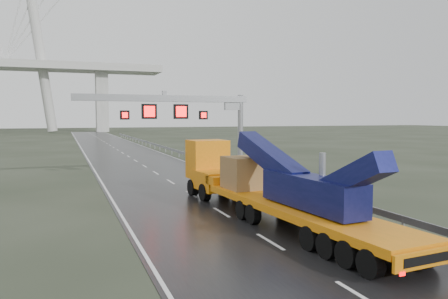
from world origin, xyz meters
name	(u,v)px	position (x,y,z in m)	size (l,w,h in m)	color
ground	(251,231)	(0.00, 0.00, 0.00)	(400.00, 400.00, 0.00)	#262C1F
road	(128,157)	(0.00, 40.00, 0.01)	(11.00, 200.00, 0.02)	black
guardrail	(194,156)	(6.10, 30.00, 0.70)	(0.20, 140.00, 1.40)	gray
sign_gantry	(189,113)	(2.10, 17.99, 5.61)	(14.90, 1.20, 7.42)	#A3A39F
heavy_haul_truck	(256,182)	(1.67, 3.14, 1.73)	(4.22, 19.12, 4.45)	orange
exit_sign_pair	(264,161)	(7.10, 13.42, 1.68)	(1.40, 0.25, 2.40)	gray
striped_barrier	(237,171)	(6.28, 17.26, 0.52)	(0.62, 0.33, 1.05)	red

